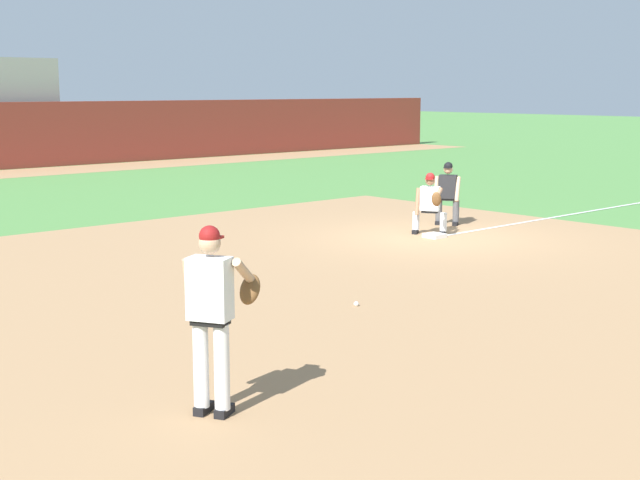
{
  "coord_description": "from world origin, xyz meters",
  "views": [
    {
      "loc": [
        -14.26,
        -12.19,
        3.12
      ],
      "look_at": [
        -6.68,
        -3.78,
        1.19
      ],
      "focal_mm": 50.0,
      "sensor_mm": 36.0,
      "label": 1
    }
  ],
  "objects_px": {
    "first_base_bag": "(435,236)",
    "umpire": "(448,191)",
    "baseball": "(356,304)",
    "first_baseman": "(430,201)",
    "pitcher": "(214,308)"
  },
  "relations": [
    {
      "from": "first_base_bag",
      "to": "umpire",
      "type": "distance_m",
      "value": 2.01
    },
    {
      "from": "baseball",
      "to": "umpire",
      "type": "bearing_deg",
      "value": 30.78
    },
    {
      "from": "baseball",
      "to": "umpire",
      "type": "relative_size",
      "value": 0.05
    },
    {
      "from": "first_baseman",
      "to": "baseball",
      "type": "bearing_deg",
      "value": -148.08
    },
    {
      "from": "first_base_bag",
      "to": "umpire",
      "type": "xyz_separation_m",
      "value": [
        1.59,
        0.99,
        0.75
      ]
    },
    {
      "from": "pitcher",
      "to": "umpire",
      "type": "distance_m",
      "value": 12.8
    },
    {
      "from": "first_baseman",
      "to": "pitcher",
      "type": "bearing_deg",
      "value": -149.5
    },
    {
      "from": "baseball",
      "to": "pitcher",
      "type": "xyz_separation_m",
      "value": [
        -4.06,
        -2.2,
        1.02
      ]
    },
    {
      "from": "first_baseman",
      "to": "first_base_bag",
      "type": "bearing_deg",
      "value": -123.47
    },
    {
      "from": "baseball",
      "to": "umpire",
      "type": "distance_m",
      "value": 8.22
    },
    {
      "from": "umpire",
      "to": "baseball",
      "type": "bearing_deg",
      "value": -149.22
    },
    {
      "from": "pitcher",
      "to": "first_baseman",
      "type": "bearing_deg",
      "value": 30.5
    },
    {
      "from": "umpire",
      "to": "first_base_bag",
      "type": "bearing_deg",
      "value": -148.05
    },
    {
      "from": "first_base_bag",
      "to": "pitcher",
      "type": "relative_size",
      "value": 0.2
    },
    {
      "from": "pitcher",
      "to": "first_base_bag",
      "type": "bearing_deg",
      "value": 29.6
    }
  ]
}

